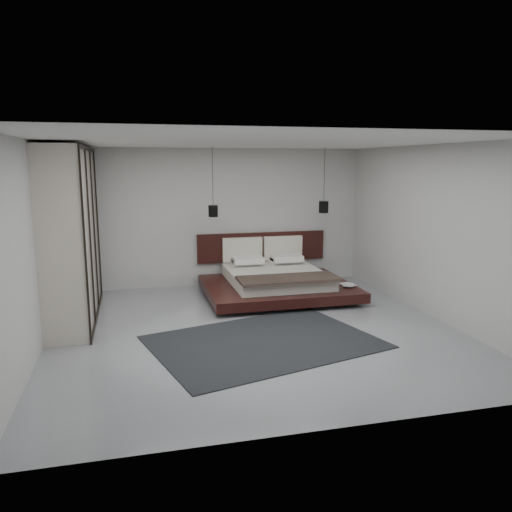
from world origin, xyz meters
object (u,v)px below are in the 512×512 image
object	(u,v)px
pendant_left	(213,211)
rug	(264,342)
lattice_screen	(64,231)
wardrobe	(71,234)
pendant_right	(324,207)
bed	(275,280)

from	to	relation	value
pendant_left	rug	xyz separation A→B (m)	(0.24, -2.91, -1.60)
lattice_screen	wardrobe	bearing A→B (deg)	-77.56
pendant_left	rug	world-z (taller)	pendant_left
lattice_screen	wardrobe	distance (m)	1.17
pendant_right	rug	world-z (taller)	pendant_right
lattice_screen	rug	distance (m)	4.42
wardrobe	rug	bearing A→B (deg)	-34.86
bed	lattice_screen	bearing A→B (deg)	171.99
lattice_screen	pendant_left	distance (m)	2.74
pendant_right	wardrobe	distance (m)	4.83
bed	wardrobe	size ratio (longest dim) A/B	0.97
pendant_left	rug	size ratio (longest dim) A/B	0.43
pendant_left	wardrobe	bearing A→B (deg)	-157.43
pendant_right	rug	bearing A→B (deg)	-124.58
lattice_screen	rug	world-z (taller)	lattice_screen
pendant_right	pendant_left	bearing A→B (deg)	180.00
pendant_right	rug	xyz separation A→B (m)	(-2.01, -2.91, -1.63)
wardrobe	pendant_left	bearing A→B (deg)	22.57
pendant_left	pendant_right	size ratio (longest dim) A/B	1.02
lattice_screen	pendant_left	world-z (taller)	pendant_left
lattice_screen	pendant_left	size ratio (longest dim) A/B	1.99
lattice_screen	pendant_right	size ratio (longest dim) A/B	2.02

